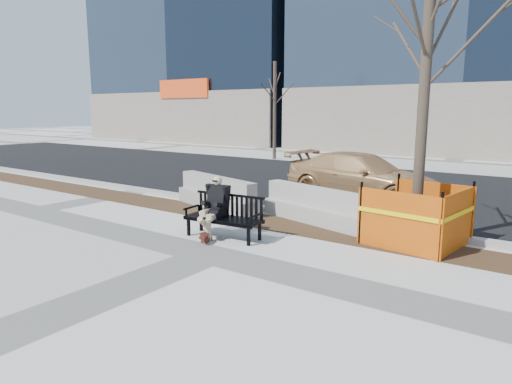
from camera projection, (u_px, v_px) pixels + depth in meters
ground at (210, 254)px, 8.34m from camera, size 120.00×120.00×0.00m
mulch_strip at (285, 225)px, 10.42m from camera, size 40.00×1.20×0.02m
asphalt_street at (382, 188)px, 15.38m from camera, size 60.00×10.40×0.01m
curb at (306, 215)px, 11.17m from camera, size 60.00×0.25×0.12m
bench at (224, 238)px, 9.42m from camera, size 1.74×0.77×0.90m
seated_man at (216, 236)px, 9.57m from camera, size 0.63×0.95×1.26m
tree_fence at (414, 243)px, 9.01m from camera, size 2.82×2.82×6.24m
sedan at (361, 198)px, 13.59m from camera, size 4.82×2.35×1.35m
jersey_barrier_left at (217, 209)px, 12.18m from camera, size 3.11×1.44×0.88m
jersey_barrier_right at (315, 222)px, 10.69m from camera, size 3.01×1.33×0.85m
far_tree_left at (274, 159)px, 24.40m from camera, size 2.05×2.05×5.50m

